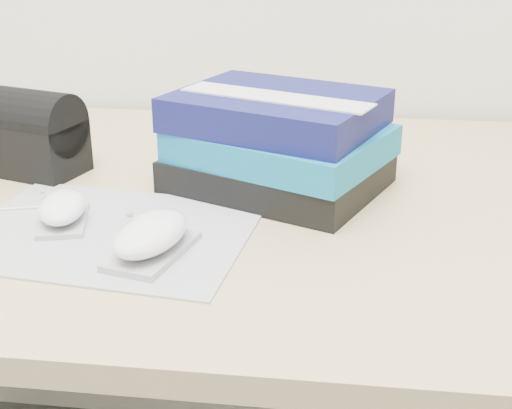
# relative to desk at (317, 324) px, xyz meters

# --- Properties ---
(desk) EXTENTS (1.60, 0.80, 0.73)m
(desk) POSITION_rel_desk_xyz_m (0.00, 0.00, 0.00)
(desk) COLOR tan
(desk) RESTS_ON ground
(mousepad) EXTENTS (0.35, 0.29, 0.00)m
(mousepad) POSITION_rel_desk_xyz_m (-0.24, -0.21, 0.24)
(mousepad) COLOR gray
(mousepad) RESTS_ON desk
(mouse_rear) EXTENTS (0.08, 0.11, 0.04)m
(mouse_rear) POSITION_rel_desk_xyz_m (-0.30, -0.19, 0.26)
(mouse_rear) COLOR #A3A3A5
(mouse_rear) RESTS_ON mousepad
(mouse_front) EXTENTS (0.09, 0.13, 0.05)m
(mouse_front) POSITION_rel_desk_xyz_m (-0.17, -0.26, 0.26)
(mouse_front) COLOR #9F9FA1
(mouse_front) RESTS_ON mousepad
(book_stack) EXTENTS (0.33, 0.30, 0.13)m
(book_stack) POSITION_rel_desk_xyz_m (-0.06, -0.03, 0.30)
(book_stack) COLOR black
(book_stack) RESTS_ON desk
(pouch) EXTENTS (0.15, 0.12, 0.12)m
(pouch) POSITION_rel_desk_xyz_m (-0.41, -0.02, 0.29)
(pouch) COLOR black
(pouch) RESTS_ON desk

